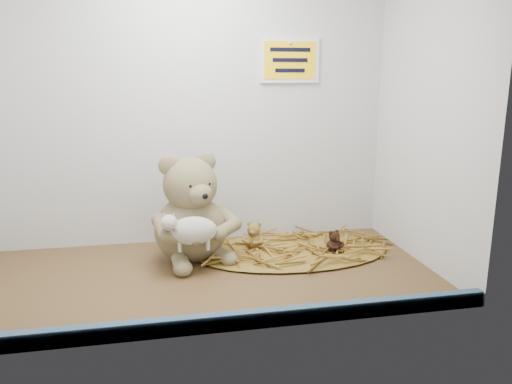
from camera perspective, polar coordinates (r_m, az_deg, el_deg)
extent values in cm
cube|color=#423017|center=(131.56, -5.98, -9.50)|extent=(120.00, 60.00, 0.40)
cube|color=silver|center=(151.37, -7.50, 10.98)|extent=(120.00, 0.40, 90.00)
cube|color=silver|center=(140.01, 19.20, 10.19)|extent=(0.40, 60.00, 90.00)
cube|color=#3D5F75|center=(104.85, -4.45, -14.62)|extent=(119.28, 2.20, 3.60)
ellipsoid|color=brown|center=(147.20, 4.29, -6.71)|extent=(56.83, 33.00, 1.10)
cube|color=yellow|center=(155.68, 3.86, 14.81)|extent=(16.00, 1.20, 11.00)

